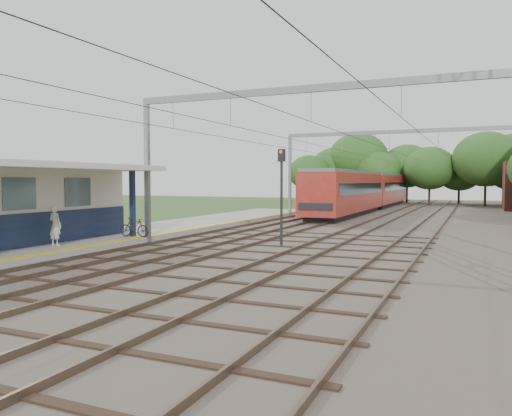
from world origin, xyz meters
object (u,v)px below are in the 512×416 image
Objects in this scene: person at (55,225)px; bicycle at (134,227)px; train at (368,190)px; signal_post at (281,185)px.

bicycle is at bearing -98.11° from person.
train is (5.10, 31.12, 1.31)m from bicycle.
person is 0.38× the size of signal_post.
signal_post is (1.85, -29.38, 0.74)m from train.
person is 9.91m from signal_post.
train is (6.04, 35.13, 0.93)m from person.
signal_post is at bearing -86.40° from train.
bicycle is 7.45m from signal_post.
person is at bearing -133.73° from signal_post.
person is 1.09× the size of bicycle.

